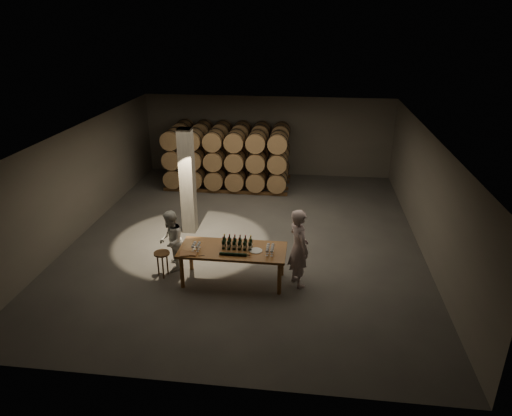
# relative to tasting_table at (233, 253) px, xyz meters

# --- Properties ---
(room) EXTENTS (12.00, 12.00, 12.00)m
(room) POSITION_rel_tasting_table_xyz_m (-1.80, 2.70, 0.80)
(room) COLOR #514F4C
(room) RESTS_ON ground
(tasting_table) EXTENTS (2.60, 1.10, 0.90)m
(tasting_table) POSITION_rel_tasting_table_xyz_m (0.00, 0.00, 0.00)
(tasting_table) COLOR brown
(tasting_table) RESTS_ON ground
(barrel_stack_back) EXTENTS (4.70, 0.95, 2.31)m
(barrel_stack_back) POSITION_rel_tasting_table_xyz_m (-1.35, 7.70, 0.40)
(barrel_stack_back) COLOR #56341D
(barrel_stack_back) RESTS_ON ground
(barrel_stack_front) EXTENTS (4.70, 0.95, 2.31)m
(barrel_stack_front) POSITION_rel_tasting_table_xyz_m (-1.35, 6.30, 0.40)
(barrel_stack_front) COLOR #56341D
(barrel_stack_front) RESTS_ON ground
(bottle_cluster) EXTENTS (0.73, 0.23, 0.33)m
(bottle_cluster) POSITION_rel_tasting_table_xyz_m (0.10, 0.05, 0.22)
(bottle_cluster) COLOR black
(bottle_cluster) RESTS_ON tasting_table
(lying_bottles) EXTENTS (0.74, 0.07, 0.07)m
(lying_bottles) POSITION_rel_tasting_table_xyz_m (0.07, -0.32, 0.14)
(lying_bottles) COLOR black
(lying_bottles) RESTS_ON tasting_table
(glass_cluster_left) EXTENTS (0.19, 0.30, 0.16)m
(glass_cluster_left) POSITION_rel_tasting_table_xyz_m (-0.87, -0.13, 0.22)
(glass_cluster_left) COLOR silver
(glass_cluster_left) RESTS_ON tasting_table
(glass_cluster_right) EXTENTS (0.19, 0.41, 0.16)m
(glass_cluster_right) POSITION_rel_tasting_table_xyz_m (0.92, -0.07, 0.22)
(glass_cluster_right) COLOR silver
(glass_cluster_right) RESTS_ON tasting_table
(plate) EXTENTS (0.31, 0.31, 0.02)m
(plate) POSITION_rel_tasting_table_xyz_m (0.57, -0.03, 0.11)
(plate) COLOR white
(plate) RESTS_ON tasting_table
(notebook_near) EXTENTS (0.25, 0.20, 0.03)m
(notebook_near) POSITION_rel_tasting_table_xyz_m (-0.92, -0.38, 0.12)
(notebook_near) COLOR #965F36
(notebook_near) RESTS_ON tasting_table
(notebook_corner) EXTENTS (0.28, 0.32, 0.02)m
(notebook_corner) POSITION_rel_tasting_table_xyz_m (-1.09, -0.39, 0.12)
(notebook_corner) COLOR #965F36
(notebook_corner) RESTS_ON tasting_table
(pen) EXTENTS (0.14, 0.05, 0.01)m
(pen) POSITION_rel_tasting_table_xyz_m (-0.67, -0.43, 0.11)
(pen) COLOR black
(pen) RESTS_ON tasting_table
(stool) EXTENTS (0.40, 0.40, 0.67)m
(stool) POSITION_rel_tasting_table_xyz_m (-1.81, 0.03, -0.25)
(stool) COLOR #56341D
(stool) RESTS_ON ground
(person_man) EXTENTS (0.77, 0.87, 1.99)m
(person_man) POSITION_rel_tasting_table_xyz_m (1.59, 0.07, 0.20)
(person_man) COLOR beige
(person_man) RESTS_ON ground
(person_woman) EXTENTS (0.75, 0.89, 1.62)m
(person_woman) POSITION_rel_tasting_table_xyz_m (-1.68, 0.40, 0.01)
(person_woman) COLOR silver
(person_woman) RESTS_ON ground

